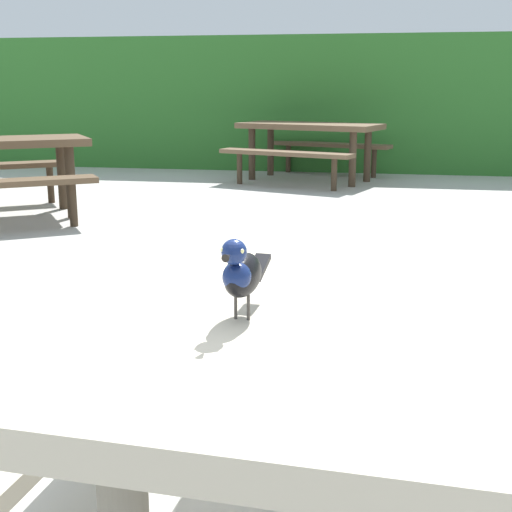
{
  "coord_description": "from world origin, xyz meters",
  "views": [
    {
      "loc": [
        0.43,
        -1.55,
        1.22
      ],
      "look_at": [
        0.14,
        -0.02,
        0.84
      ],
      "focal_mm": 49.24,
      "sensor_mm": 36.0,
      "label": 1
    }
  ],
  "objects": [
    {
      "name": "bird_grackle",
      "position": [
        0.14,
        -0.18,
        0.84
      ],
      "size": [
        0.08,
        0.29,
        0.18
      ],
      "color": "black",
      "rests_on": "picnic_table_foreground"
    },
    {
      "name": "picnic_table_foreground",
      "position": [
        0.31,
        0.17,
        0.56
      ],
      "size": [
        1.78,
        1.84,
        0.74
      ],
      "color": "#B2A893",
      "rests_on": "ground"
    },
    {
      "name": "hedge_wall",
      "position": [
        0.0,
        9.2,
        0.95
      ],
      "size": [
        28.0,
        1.41,
        1.9
      ],
      "primitive_type": "cube",
      "color": "#2D6B28",
      "rests_on": "ground"
    },
    {
      "name": "picnic_table_far_centre",
      "position": [
        -0.57,
        7.58,
        0.56
      ],
      "size": [
        2.15,
        2.13,
        0.74
      ],
      "color": "brown",
      "rests_on": "ground"
    }
  ]
}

